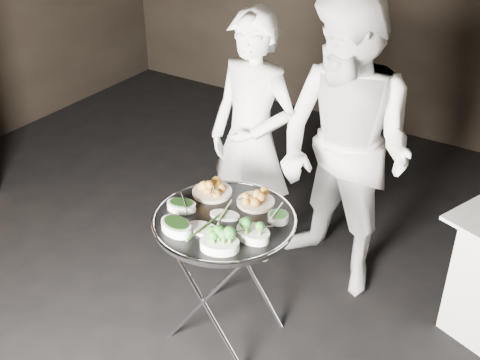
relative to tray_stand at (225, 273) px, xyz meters
The scene contains 14 objects.
tray_stand is the anchor object (origin of this frame).
serving_tray 0.35m from the tray_stand, 90.00° to the right, with size 0.75×0.75×0.04m.
potato_plate_a 0.47m from the tray_stand, 139.38° to the left, with size 0.22×0.22×0.08m.
potato_plate_b 0.45m from the tray_stand, 73.19° to the left, with size 0.21×0.21×0.07m.
greens_bowl 0.48m from the tray_stand, 28.45° to the left, with size 0.11×0.11×0.06m.
asparagus_plate_a 0.37m from the tray_stand, 114.74° to the left, with size 0.18×0.13×0.03m.
asparagus_plate_b 0.40m from the tray_stand, 98.04° to the right, with size 0.19×0.11×0.04m.
spinach_bowl_a 0.46m from the tray_stand, 167.21° to the right, with size 0.18×0.14×0.06m.
spinach_bowl_b 0.47m from the tray_stand, 121.62° to the right, with size 0.21×0.16×0.08m.
broccoli_bowl_a 0.45m from the tray_stand, 16.12° to the right, with size 0.19×0.15×0.08m.
broccoli_bowl_b 0.47m from the tray_stand, 60.54° to the right, with size 0.23×0.20×0.08m.
serving_utensils 0.41m from the tray_stand, 76.29° to the left, with size 0.58×0.42×0.01m.
waiter_left 0.92m from the tray_stand, 111.93° to the left, with size 0.60×0.40×1.66m, color white.
waiter_right 0.98m from the tray_stand, 69.30° to the left, with size 0.89×0.70×1.84m, color white.
Camera 1 is at (1.65, -1.67, 2.55)m, focal length 45.00 mm.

